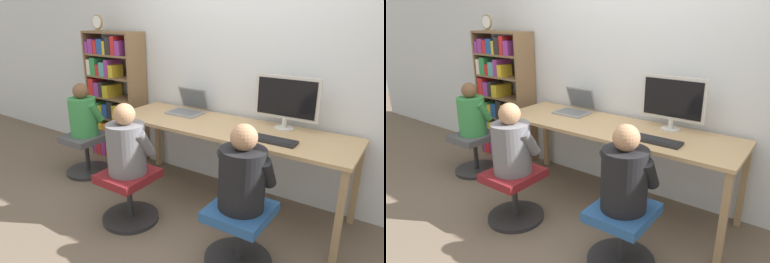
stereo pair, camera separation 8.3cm
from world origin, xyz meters
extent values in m
plane|color=brown|center=(0.00, 0.00, 0.00)|extent=(14.00, 14.00, 0.00)
cube|color=silver|center=(0.00, 0.75, 1.30)|extent=(10.00, 0.05, 2.60)
cube|color=tan|center=(0.00, 0.34, 0.75)|extent=(2.24, 0.69, 0.03)
cube|color=#9C7D56|center=(-1.08, 0.04, 0.37)|extent=(0.05, 0.05, 0.73)
cube|color=#9C7D56|center=(1.08, 0.04, 0.37)|extent=(0.05, 0.05, 0.73)
cube|color=#9C7D56|center=(-1.08, 0.65, 0.37)|extent=(0.05, 0.05, 0.73)
cube|color=#9C7D56|center=(1.08, 0.65, 0.37)|extent=(0.05, 0.05, 0.73)
cylinder|color=beige|center=(0.45, 0.56, 0.77)|extent=(0.16, 0.16, 0.01)
cylinder|color=beige|center=(0.45, 0.56, 0.82)|extent=(0.04, 0.04, 0.08)
cube|color=beige|center=(0.45, 0.56, 1.04)|extent=(0.56, 0.02, 0.37)
cube|color=black|center=(0.45, 0.54, 1.04)|extent=(0.51, 0.01, 0.32)
cube|color=gray|center=(-0.55, 0.46, 0.77)|extent=(0.33, 0.24, 0.02)
cube|color=slate|center=(-0.55, 0.46, 0.79)|extent=(0.29, 0.19, 0.00)
cube|color=gray|center=(-0.55, 0.62, 0.90)|extent=(0.33, 0.09, 0.23)
cube|color=slate|center=(-0.55, 0.61, 0.89)|extent=(0.29, 0.08, 0.19)
cube|color=#232326|center=(0.48, 0.20, 0.78)|extent=(0.41, 0.14, 0.02)
cube|color=black|center=(0.48, 0.20, 0.79)|extent=(0.38, 0.12, 0.00)
ellipsoid|color=#99999E|center=(0.20, 0.20, 0.78)|extent=(0.06, 0.11, 0.03)
cylinder|color=#262628|center=(0.51, -0.36, 0.02)|extent=(0.49, 0.49, 0.04)
cylinder|color=#262628|center=(0.51, -0.36, 0.21)|extent=(0.05, 0.05, 0.35)
cube|color=#234C84|center=(0.51, -0.36, 0.42)|extent=(0.40, 0.45, 0.07)
cylinder|color=#262628|center=(-0.52, -0.40, 0.02)|extent=(0.49, 0.49, 0.04)
cylinder|color=#262628|center=(-0.52, -0.40, 0.21)|extent=(0.05, 0.05, 0.35)
cube|color=maroon|center=(-0.52, -0.40, 0.42)|extent=(0.40, 0.45, 0.07)
cylinder|color=black|center=(0.51, -0.36, 0.67)|extent=(0.32, 0.32, 0.43)
sphere|color=#A87A56|center=(0.51, -0.36, 0.96)|extent=(0.18, 0.18, 0.18)
cylinder|color=black|center=(0.36, -0.30, 0.73)|extent=(0.09, 0.20, 0.25)
cylinder|color=black|center=(0.66, -0.30, 0.73)|extent=(0.09, 0.20, 0.25)
cylinder|color=slate|center=(-0.52, -0.40, 0.67)|extent=(0.32, 0.32, 0.42)
sphere|color=#A87A56|center=(-0.52, -0.40, 0.96)|extent=(0.18, 0.18, 0.18)
cylinder|color=slate|center=(-0.68, -0.34, 0.73)|extent=(0.09, 0.20, 0.25)
cylinder|color=slate|center=(-0.37, -0.34, 0.73)|extent=(0.09, 0.20, 0.25)
cube|color=brown|center=(-2.00, 0.57, 0.77)|extent=(0.02, 0.30, 1.54)
cube|color=brown|center=(-1.29, 0.57, 0.77)|extent=(0.02, 0.30, 1.54)
cube|color=brown|center=(-1.64, 0.57, 0.01)|extent=(0.69, 0.29, 0.02)
cube|color=brown|center=(-1.64, 0.57, 0.26)|extent=(0.69, 0.29, 0.02)
cube|color=brown|center=(-1.64, 0.57, 0.52)|extent=(0.69, 0.29, 0.02)
cube|color=brown|center=(-1.64, 0.57, 0.77)|extent=(0.69, 0.29, 0.02)
cube|color=brown|center=(-1.64, 0.57, 1.02)|extent=(0.69, 0.29, 0.02)
cube|color=brown|center=(-1.64, 0.57, 1.28)|extent=(0.69, 0.29, 0.02)
cube|color=brown|center=(-1.64, 0.57, 1.53)|extent=(0.69, 0.29, 0.02)
cube|color=#8C338C|center=(-1.95, 0.53, 0.12)|extent=(0.04, 0.21, 0.20)
cube|color=red|center=(-1.89, 0.53, 0.11)|extent=(0.08, 0.22, 0.17)
cube|color=#8C338C|center=(-1.80, 0.54, 0.12)|extent=(0.08, 0.24, 0.20)
cube|color=red|center=(-1.72, 0.52, 0.11)|extent=(0.06, 0.20, 0.18)
cube|color=teal|center=(-1.67, 0.53, 0.09)|extent=(0.04, 0.21, 0.13)
cube|color=red|center=(-1.60, 0.54, 0.10)|extent=(0.07, 0.23, 0.15)
cube|color=#2D8C47|center=(-1.94, 0.51, 0.34)|extent=(0.06, 0.17, 0.14)
cube|color=teal|center=(-1.88, 0.51, 0.38)|extent=(0.05, 0.18, 0.21)
cube|color=gold|center=(-1.83, 0.52, 0.36)|extent=(0.05, 0.20, 0.17)
cube|color=orange|center=(-1.75, 0.51, 0.36)|extent=(0.09, 0.17, 0.17)
cube|color=red|center=(-1.66, 0.52, 0.37)|extent=(0.08, 0.19, 0.18)
cube|color=silver|center=(-1.95, 0.54, 0.60)|extent=(0.06, 0.24, 0.14)
cube|color=#2D8C47|center=(-1.88, 0.54, 0.61)|extent=(0.07, 0.23, 0.16)
cube|color=gold|center=(-1.81, 0.52, 0.60)|extent=(0.06, 0.20, 0.14)
cube|color=#1E4C9E|center=(-1.72, 0.54, 0.61)|extent=(0.09, 0.23, 0.16)
cube|color=#262628|center=(-1.64, 0.54, 0.63)|extent=(0.08, 0.23, 0.21)
cube|color=gold|center=(-1.56, 0.53, 0.62)|extent=(0.08, 0.21, 0.17)
cube|color=silver|center=(-1.48, 0.50, 0.62)|extent=(0.05, 0.17, 0.18)
cube|color=#2D8C47|center=(-1.42, 0.51, 0.61)|extent=(0.05, 0.17, 0.17)
cube|color=red|center=(-1.93, 0.54, 0.88)|extent=(0.09, 0.24, 0.20)
cube|color=#8C338C|center=(-1.84, 0.52, 0.86)|extent=(0.09, 0.20, 0.16)
cube|color=#262628|center=(-1.76, 0.53, 0.87)|extent=(0.05, 0.21, 0.18)
cube|color=gold|center=(-1.69, 0.54, 0.85)|extent=(0.09, 0.25, 0.14)
cube|color=silver|center=(-1.95, 0.51, 1.12)|extent=(0.06, 0.19, 0.18)
cube|color=#2D8C47|center=(-1.87, 0.52, 1.14)|extent=(0.08, 0.19, 0.20)
cube|color=red|center=(-1.79, 0.53, 1.10)|extent=(0.06, 0.21, 0.13)
cube|color=teal|center=(-1.72, 0.55, 1.11)|extent=(0.09, 0.25, 0.16)
cube|color=#8C338C|center=(-1.64, 0.54, 1.13)|extent=(0.06, 0.23, 0.19)
cube|color=gold|center=(-1.57, 0.51, 1.10)|extent=(0.07, 0.18, 0.14)
cube|color=#8C338C|center=(-1.95, 0.52, 1.36)|extent=(0.05, 0.20, 0.13)
cube|color=#8C338C|center=(-1.88, 0.51, 1.37)|extent=(0.08, 0.17, 0.16)
cube|color=red|center=(-1.80, 0.51, 1.36)|extent=(0.06, 0.18, 0.15)
cube|color=#1E4C9E|center=(-1.72, 0.51, 1.37)|extent=(0.09, 0.18, 0.17)
cube|color=gold|center=(-1.65, 0.54, 1.36)|extent=(0.04, 0.23, 0.15)
cube|color=#262628|center=(-1.59, 0.52, 1.38)|extent=(0.08, 0.20, 0.19)
cube|color=red|center=(-1.51, 0.50, 1.39)|extent=(0.06, 0.17, 0.21)
cube|color=#8C338C|center=(-1.44, 0.54, 1.37)|extent=(0.07, 0.23, 0.16)
cube|color=olive|center=(-1.77, 0.48, 1.55)|extent=(0.06, 0.03, 0.02)
cylinder|color=olive|center=(-1.77, 0.48, 1.64)|extent=(0.16, 0.02, 0.16)
cylinder|color=white|center=(-1.77, 0.46, 1.64)|extent=(0.14, 0.00, 0.14)
cylinder|color=#262628|center=(-1.60, 0.03, 0.02)|extent=(0.49, 0.49, 0.04)
cylinder|color=#262628|center=(-1.60, 0.03, 0.21)|extent=(0.05, 0.05, 0.35)
cube|color=#4C4C51|center=(-1.60, 0.03, 0.42)|extent=(0.40, 0.45, 0.07)
cylinder|color=#388C47|center=(-1.60, 0.03, 0.66)|extent=(0.29, 0.29, 0.42)
sphere|color=brown|center=(-1.60, 0.03, 0.95)|extent=(0.17, 0.17, 0.17)
cylinder|color=#388C47|center=(-1.74, 0.09, 0.72)|extent=(0.08, 0.19, 0.24)
cylinder|color=#388C47|center=(-1.46, 0.09, 0.72)|extent=(0.08, 0.19, 0.24)
camera|label=1|loc=(1.41, -2.24, 1.70)|focal=32.00mm
camera|label=2|loc=(1.48, -2.19, 1.70)|focal=32.00mm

